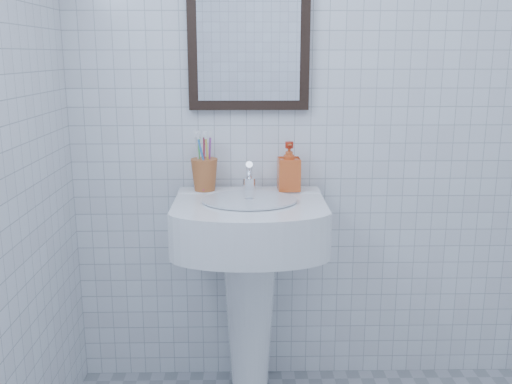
{
  "coord_description": "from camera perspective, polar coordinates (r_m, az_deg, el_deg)",
  "views": [
    {
      "loc": [
        -0.35,
        -1.23,
        1.47
      ],
      "look_at": [
        -0.31,
        0.86,
        0.96
      ],
      "focal_mm": 40.0,
      "sensor_mm": 36.0,
      "label": 1
    }
  ],
  "objects": [
    {
      "name": "soap_dispenser",
      "position": [
        2.39,
        3.32,
        2.57
      ],
      "size": [
        0.09,
        0.1,
        0.2
      ],
      "primitive_type": "imported",
      "rotation": [
        0.0,
        0.0,
        0.03
      ],
      "color": "red",
      "rests_on": "washbasin"
    },
    {
      "name": "toothbrush_cup",
      "position": [
        2.4,
        -5.18,
        1.74
      ],
      "size": [
        0.13,
        0.13,
        0.13
      ],
      "primitive_type": null,
      "rotation": [
        0.0,
        0.0,
        0.18
      ],
      "color": "#B25C2B",
      "rests_on": "washbasin"
    },
    {
      "name": "faucet",
      "position": [
        2.38,
        -0.68,
        1.36
      ],
      "size": [
        0.05,
        0.12,
        0.14
      ],
      "color": "white",
      "rests_on": "washbasin"
    },
    {
      "name": "wall_back",
      "position": [
        2.46,
        7.15,
        8.45
      ],
      "size": [
        2.2,
        0.02,
        2.5
      ],
      "primitive_type": "cube",
      "color": "white",
      "rests_on": "ground"
    },
    {
      "name": "washbasin",
      "position": [
        2.37,
        -0.64,
        -7.41
      ],
      "size": [
        0.6,
        0.44,
        0.92
      ],
      "color": "white",
      "rests_on": "ground"
    },
    {
      "name": "wall_mirror",
      "position": [
        2.41,
        -0.74,
        15.58
      ],
      "size": [
        0.5,
        0.04,
        0.62
      ],
      "color": "black",
      "rests_on": "wall_back"
    }
  ]
}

